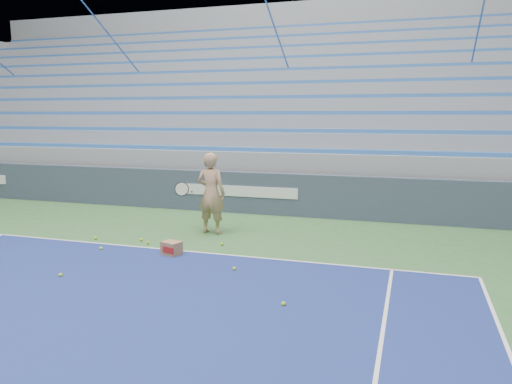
% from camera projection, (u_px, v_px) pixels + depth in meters
% --- Properties ---
extents(sponsor_barrier, '(30.00, 0.32, 1.10)m').
position_uv_depth(sponsor_barrier, '(241.00, 192.00, 13.35)').
color(sponsor_barrier, '#384355').
rests_on(sponsor_barrier, ground).
extents(bleachers, '(31.00, 9.15, 7.30)m').
position_uv_depth(bleachers, '(291.00, 121.00, 18.46)').
color(bleachers, gray).
rests_on(bleachers, ground).
extents(tennis_player, '(0.95, 0.86, 1.80)m').
position_uv_depth(tennis_player, '(211.00, 193.00, 10.94)').
color(tennis_player, tan).
rests_on(tennis_player, ground).
extents(ball_box, '(0.41, 0.36, 0.26)m').
position_uv_depth(ball_box, '(171.00, 248.00, 9.35)').
color(ball_box, '#9A6F4A').
rests_on(ball_box, ground).
extents(tennis_ball_0, '(0.07, 0.07, 0.07)m').
position_uv_depth(tennis_ball_0, '(141.00, 240.00, 10.38)').
color(tennis_ball_0, '#AED12A').
rests_on(tennis_ball_0, ground).
extents(tennis_ball_1, '(0.07, 0.07, 0.07)m').
position_uv_depth(tennis_ball_1, '(96.00, 238.00, 10.52)').
color(tennis_ball_1, '#AED12A').
rests_on(tennis_ball_1, ground).
extents(tennis_ball_2, '(0.07, 0.07, 0.07)m').
position_uv_depth(tennis_ball_2, '(148.00, 243.00, 10.13)').
color(tennis_ball_2, '#AED12A').
rests_on(tennis_ball_2, ground).
extents(tennis_ball_3, '(0.07, 0.07, 0.07)m').
position_uv_depth(tennis_ball_3, '(61.00, 275.00, 8.10)').
color(tennis_ball_3, '#AED12A').
rests_on(tennis_ball_3, ground).
extents(tennis_ball_4, '(0.07, 0.07, 0.07)m').
position_uv_depth(tennis_ball_4, '(234.00, 269.00, 8.42)').
color(tennis_ball_4, '#AED12A').
rests_on(tennis_ball_4, ground).
extents(tennis_ball_5, '(0.07, 0.07, 0.07)m').
position_uv_depth(tennis_ball_5, '(222.00, 244.00, 10.03)').
color(tennis_ball_5, '#AED12A').
rests_on(tennis_ball_5, ground).
extents(tennis_ball_6, '(0.07, 0.07, 0.07)m').
position_uv_depth(tennis_ball_6, '(284.00, 304.00, 6.87)').
color(tennis_ball_6, '#AED12A').
rests_on(tennis_ball_6, ground).
extents(tennis_ball_7, '(0.07, 0.07, 0.07)m').
position_uv_depth(tennis_ball_7, '(101.00, 248.00, 9.70)').
color(tennis_ball_7, '#AED12A').
rests_on(tennis_ball_7, ground).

